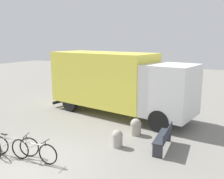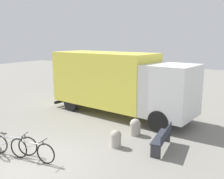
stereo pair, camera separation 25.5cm
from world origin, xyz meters
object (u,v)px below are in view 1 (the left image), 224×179
delivery_truck (117,81)px  bollard_near_bench (117,138)px  bicycle_middle (14,146)px  park_bench (164,137)px  bicycle_far (34,151)px  bollard_far_bench (136,127)px

delivery_truck → bollard_near_bench: 4.34m
delivery_truck → bicycle_middle: bearing=-90.2°
bicycle_middle → park_bench: bearing=12.8°
bicycle_far → bollard_near_bench: bearing=43.2°
bicycle_middle → bicycle_far: 0.90m
delivery_truck → bollard_near_bench: delivery_truck is taller
park_bench → bicycle_far: (-3.41, -2.94, -0.10)m
delivery_truck → bicycle_far: bearing=-81.6°
bicycle_far → bollard_far_bench: (1.97, 3.72, -0.01)m
bicycle_far → bicycle_middle: bearing=173.2°
bicycle_far → park_bench: bearing=32.9°
park_bench → bollard_far_bench: 1.64m
bicycle_middle → bollard_near_bench: (2.75, 2.31, -0.03)m
park_bench → bollard_near_bench: bearing=107.0°
bollard_near_bench → bollard_far_bench: bollard_far_bench is taller
bicycle_far → bollard_far_bench: 4.21m
bollard_far_bench → bicycle_far: bearing=-117.9°
delivery_truck → park_bench: (3.46, -2.98, -1.31)m
park_bench → delivery_truck: bearing=43.8°
bicycle_middle → delivery_truck: bearing=60.2°
bollard_near_bench → bollard_far_bench: size_ratio=0.94×
bicycle_middle → bollard_far_bench: bicycle_middle is taller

